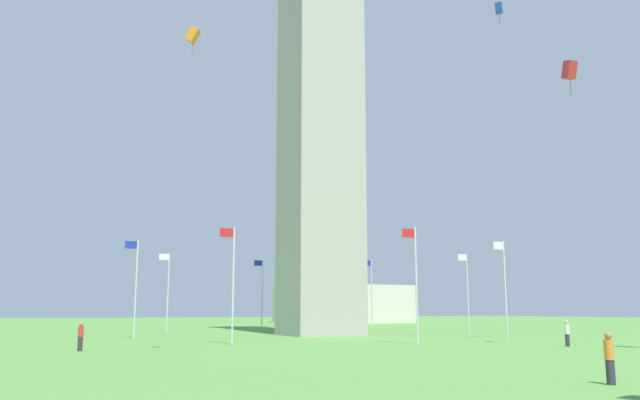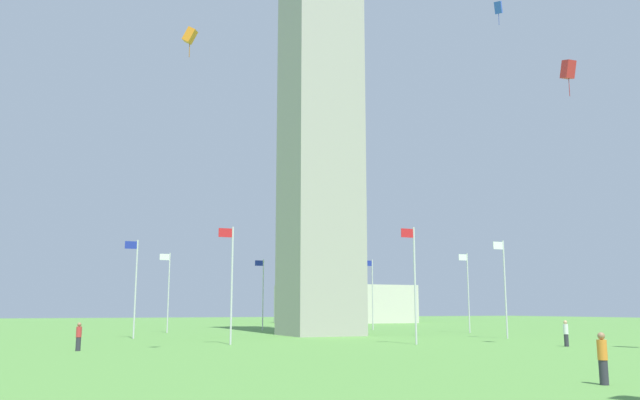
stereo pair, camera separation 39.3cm
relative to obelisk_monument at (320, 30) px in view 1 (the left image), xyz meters
name	(u,v)px [view 1 (the left image)]	position (x,y,z in m)	size (l,w,h in m)	color
ground_plane	(320,335)	(0.00, 0.00, -30.33)	(260.00, 260.00, 0.00)	#548C3D
obelisk_monument	(320,30)	(0.00, 0.00, 0.00)	(6.67, 6.67, 60.66)	#A8A399
flagpole_n	(135,284)	(17.04, 0.00, -25.80)	(1.12, 0.14, 8.27)	silver
flagpole_ne	(232,279)	(12.07, 12.01, -25.80)	(1.12, 0.14, 8.27)	silver
flagpole_e	(415,279)	(0.06, 16.98, -25.80)	(1.12, 0.14, 8.27)	silver
flagpole_se	(505,284)	(-11.95, 12.01, -25.80)	(1.12, 0.14, 8.27)	silver
flagpole_s	(467,289)	(-16.92, 0.00, -25.80)	(1.12, 0.14, 8.27)	silver
flagpole_sw	(371,291)	(-11.95, -12.01, -25.80)	(1.12, 0.14, 8.27)	silver
flagpole_w	(262,291)	(0.06, -16.98, -25.80)	(1.12, 0.14, 8.27)	silver
flagpole_nw	(168,289)	(12.07, -12.01, -25.80)	(1.12, 0.14, 8.27)	silver
person_white_shirt	(567,333)	(-7.76, 23.13, -29.48)	(0.32, 0.32, 1.70)	#2D2D38
person_red_shirt	(81,337)	(22.18, 15.06, -29.50)	(0.32, 0.32, 1.66)	#2D2D38
person_orange_shirt	(610,359)	(7.32, 40.43, -29.48)	(0.32, 0.32, 1.70)	#2D2D38
kite_red_box	(569,70)	(-6.77, 25.81, -12.19)	(0.72, 0.99, 2.51)	red
kite_orange_box	(193,35)	(17.70, 22.50, -12.75)	(0.91, 0.82, 1.74)	orange
kite_blue_box	(499,8)	(-8.20, 17.44, -3.78)	(1.01, 0.97, 2.03)	blue
distant_building	(344,304)	(-25.42, -47.36, -27.07)	(22.23, 12.51, 6.53)	beige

